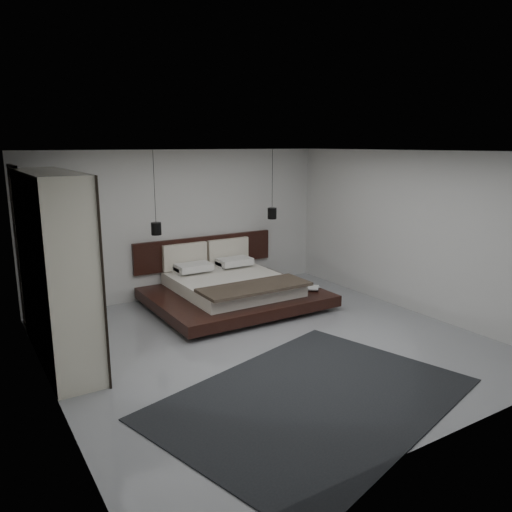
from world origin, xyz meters
TOP-DOWN VIEW (x-y plane):
  - floor at (0.00, 0.00)m, footprint 6.00×6.00m
  - ceiling at (0.00, 0.00)m, footprint 6.00×6.00m
  - wall_back at (0.00, 3.00)m, footprint 6.00×0.00m
  - wall_front at (0.00, -3.00)m, footprint 6.00×0.00m
  - wall_left at (-3.00, 0.00)m, footprint 0.00×6.00m
  - wall_right at (3.00, 0.00)m, footprint 0.00×6.00m
  - lattice_screen at (-2.95, 2.45)m, footprint 0.05×0.90m
  - bed at (0.44, 1.90)m, footprint 2.96×2.46m
  - book_lower at (1.66, 1.22)m, footprint 0.26×0.33m
  - book_upper at (1.64, 1.19)m, footprint 0.37×0.38m
  - pendant_left at (-0.77, 2.38)m, footprint 0.18×0.18m
  - pendant_right at (1.66, 2.38)m, footprint 0.18×0.18m
  - wardrobe at (-2.70, 1.10)m, footprint 0.62×2.61m
  - rug at (-0.46, -1.70)m, footprint 4.14×3.43m

SIDE VIEW (x-z plane):
  - floor at x=0.00m, z-range 0.00..0.00m
  - rug at x=-0.46m, z-range 0.00..0.02m
  - book_lower at x=1.66m, z-range 0.27..0.30m
  - bed at x=0.44m, z-range -0.25..0.85m
  - book_upper at x=1.64m, z-range 0.30..0.33m
  - wardrobe at x=-2.70m, z-range 0.00..2.56m
  - lattice_screen at x=-2.95m, z-range 0.00..2.60m
  - wall_back at x=0.00m, z-range -1.60..4.40m
  - wall_front at x=0.00m, z-range -1.60..4.40m
  - wall_left at x=-3.00m, z-range -1.60..4.40m
  - wall_right at x=3.00m, z-range -1.60..4.40m
  - pendant_left at x=-0.77m, z-range 0.73..2.19m
  - pendant_right at x=1.66m, z-range 0.87..2.23m
  - ceiling at x=0.00m, z-range 2.80..2.80m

